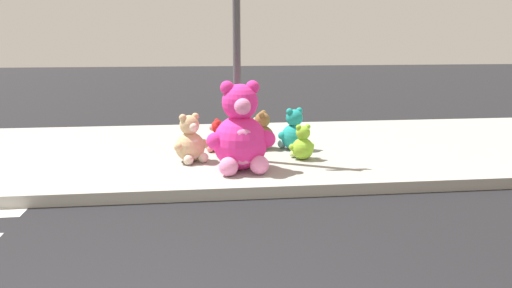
{
  "coord_description": "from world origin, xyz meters",
  "views": [
    {
      "loc": [
        0.43,
        -2.55,
        1.92
      ],
      "look_at": [
        1.18,
        3.6,
        0.55
      ],
      "focal_mm": 34.14,
      "sensor_mm": 36.0,
      "label": 1
    }
  ],
  "objects_px": {
    "plush_pink_large": "(241,135)",
    "plush_brown": "(261,134)",
    "sign_pole": "(237,42)",
    "plush_lime": "(302,145)",
    "plush_tan": "(191,143)",
    "plush_teal": "(293,133)",
    "plush_red": "(217,138)"
  },
  "relations": [
    {
      "from": "plush_pink_large",
      "to": "plush_teal",
      "type": "distance_m",
      "value": 1.49
    },
    {
      "from": "plush_teal",
      "to": "plush_lime",
      "type": "distance_m",
      "value": 0.65
    },
    {
      "from": "sign_pole",
      "to": "plush_lime",
      "type": "xyz_separation_m",
      "value": [
        0.95,
        -0.1,
        -1.49
      ]
    },
    {
      "from": "sign_pole",
      "to": "plush_tan",
      "type": "bearing_deg",
      "value": -175.27
    },
    {
      "from": "plush_red",
      "to": "plush_teal",
      "type": "distance_m",
      "value": 1.22
    },
    {
      "from": "plush_lime",
      "to": "plush_teal",
      "type": "bearing_deg",
      "value": 90.69
    },
    {
      "from": "plush_tan",
      "to": "plush_brown",
      "type": "bearing_deg",
      "value": 32.46
    },
    {
      "from": "plush_tan",
      "to": "plush_brown",
      "type": "relative_size",
      "value": 1.14
    },
    {
      "from": "plush_pink_large",
      "to": "plush_brown",
      "type": "distance_m",
      "value": 1.34
    },
    {
      "from": "plush_pink_large",
      "to": "plush_tan",
      "type": "distance_m",
      "value": 0.88
    },
    {
      "from": "plush_red",
      "to": "plush_tan",
      "type": "xyz_separation_m",
      "value": [
        -0.4,
        -0.63,
        0.08
      ]
    },
    {
      "from": "plush_red",
      "to": "sign_pole",
      "type": "bearing_deg",
      "value": -63.96
    },
    {
      "from": "plush_pink_large",
      "to": "plush_teal",
      "type": "relative_size",
      "value": 1.8
    },
    {
      "from": "plush_tan",
      "to": "plush_lime",
      "type": "bearing_deg",
      "value": -1.54
    },
    {
      "from": "plush_pink_large",
      "to": "plush_brown",
      "type": "bearing_deg",
      "value": 70.41
    },
    {
      "from": "plush_teal",
      "to": "plush_tan",
      "type": "bearing_deg",
      "value": -159.64
    },
    {
      "from": "plush_pink_large",
      "to": "sign_pole",
      "type": "bearing_deg",
      "value": 89.55
    },
    {
      "from": "plush_teal",
      "to": "sign_pole",
      "type": "bearing_deg",
      "value": -149.88
    },
    {
      "from": "plush_red",
      "to": "plush_lime",
      "type": "xyz_separation_m",
      "value": [
        1.23,
        -0.67,
        0.01
      ]
    },
    {
      "from": "sign_pole",
      "to": "plush_pink_large",
      "type": "distance_m",
      "value": 1.35
    },
    {
      "from": "plush_teal",
      "to": "plush_tan",
      "type": "xyz_separation_m",
      "value": [
        -1.62,
        -0.6,
        0.01
      ]
    },
    {
      "from": "sign_pole",
      "to": "plush_pink_large",
      "type": "relative_size",
      "value": 2.65
    },
    {
      "from": "plush_red",
      "to": "plush_lime",
      "type": "height_order",
      "value": "plush_lime"
    },
    {
      "from": "plush_tan",
      "to": "plush_teal",
      "type": "bearing_deg",
      "value": 20.36
    },
    {
      "from": "plush_tan",
      "to": "plush_lime",
      "type": "height_order",
      "value": "plush_tan"
    },
    {
      "from": "sign_pole",
      "to": "plush_pink_large",
      "type": "bearing_deg",
      "value": -90.45
    },
    {
      "from": "plush_lime",
      "to": "plush_brown",
      "type": "xyz_separation_m",
      "value": [
        -0.51,
        0.76,
        0.04
      ]
    },
    {
      "from": "plush_pink_large",
      "to": "plush_lime",
      "type": "xyz_separation_m",
      "value": [
        0.95,
        0.49,
        -0.27
      ]
    },
    {
      "from": "plush_red",
      "to": "plush_lime",
      "type": "relative_size",
      "value": 0.97
    },
    {
      "from": "plush_teal",
      "to": "plush_brown",
      "type": "xyz_separation_m",
      "value": [
        -0.5,
        0.11,
        -0.02
      ]
    },
    {
      "from": "sign_pole",
      "to": "plush_tan",
      "type": "relative_size",
      "value": 4.56
    },
    {
      "from": "plush_lime",
      "to": "plush_pink_large",
      "type": "bearing_deg",
      "value": -153.03
    }
  ]
}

